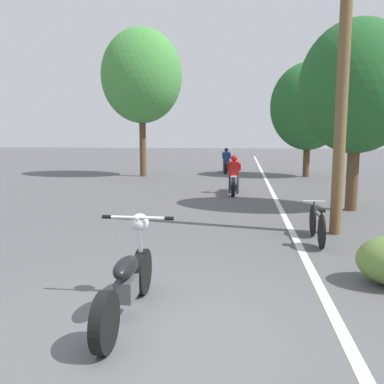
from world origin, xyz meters
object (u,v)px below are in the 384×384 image
(motorcycle_foreground, at_px, (128,279))
(motorcycle_rider_far, at_px, (226,163))
(utility_pole, at_px, (343,76))
(bicycle_parked, at_px, (317,225))
(roadside_tree_right_near, at_px, (357,87))
(motorcycle_rider_lead, at_px, (234,179))
(roadside_tree_right_far, at_px, (308,107))
(roadside_tree_left, at_px, (142,76))

(motorcycle_foreground, height_order, motorcycle_rider_far, motorcycle_rider_far)
(utility_pole, bearing_deg, bicycle_parked, -124.75)
(motorcycle_rider_far, distance_m, bicycle_parked, 14.74)
(roadside_tree_right_near, distance_m, motorcycle_foreground, 8.88)
(motorcycle_rider_lead, bearing_deg, motorcycle_foreground, -95.50)
(roadside_tree_right_far, height_order, motorcycle_foreground, roadside_tree_right_far)
(utility_pole, xyz_separation_m, motorcycle_foreground, (-3.24, -4.36, -2.81))
(roadside_tree_left, height_order, motorcycle_rider_lead, roadside_tree_left)
(motorcycle_rider_lead, bearing_deg, roadside_tree_right_far, 61.47)
(roadside_tree_right_near, height_order, motorcycle_rider_far, roadside_tree_right_near)
(roadside_tree_right_far, distance_m, roadside_tree_left, 8.28)
(motorcycle_rider_lead, height_order, motorcycle_rider_far, motorcycle_rider_lead)
(motorcycle_foreground, relative_size, bicycle_parked, 1.28)
(roadside_tree_right_far, distance_m, motorcycle_rider_far, 5.30)
(motorcycle_rider_lead, distance_m, bicycle_parked, 6.69)
(motorcycle_foreground, xyz_separation_m, motorcycle_rider_far, (0.36, 18.17, 0.08))
(roadside_tree_right_near, distance_m, motorcycle_rider_lead, 5.19)
(utility_pole, height_order, roadside_tree_right_far, utility_pole)
(roadside_tree_left, relative_size, motorcycle_foreground, 3.50)
(utility_pole, distance_m, roadside_tree_right_near, 3.05)
(motorcycle_foreground, bearing_deg, roadside_tree_right_near, 59.41)
(bicycle_parked, bearing_deg, motorcycle_rider_far, 99.27)
(roadside_tree_right_near, xyz_separation_m, motorcycle_foreground, (-4.27, -7.22, -2.89))
(roadside_tree_right_near, height_order, roadside_tree_left, roadside_tree_left)
(roadside_tree_left, height_order, motorcycle_foreground, roadside_tree_left)
(roadside_tree_left, bearing_deg, roadside_tree_right_far, 5.26)
(roadside_tree_right_near, relative_size, motorcycle_rider_lead, 2.43)
(motorcycle_foreground, bearing_deg, utility_pole, 53.34)
(roadside_tree_right_near, height_order, roadside_tree_right_far, roadside_tree_right_far)
(utility_pole, bearing_deg, motorcycle_rider_far, 101.79)
(roadside_tree_right_far, bearing_deg, roadside_tree_right_near, -90.82)
(motorcycle_rider_far, xyz_separation_m, bicycle_parked, (2.37, -14.55, -0.17))
(roadside_tree_right_near, relative_size, roadside_tree_left, 0.71)
(utility_pole, relative_size, bicycle_parked, 3.91)
(roadside_tree_right_far, relative_size, motorcycle_rider_lead, 2.65)
(motorcycle_rider_far, height_order, bicycle_parked, motorcycle_rider_far)
(roadside_tree_right_near, relative_size, motorcycle_foreground, 2.48)
(roadside_tree_left, height_order, bicycle_parked, roadside_tree_left)
(roadside_tree_right_near, xyz_separation_m, bicycle_parked, (-1.54, -3.60, -2.98))
(roadside_tree_right_near, xyz_separation_m, roadside_tree_right_far, (0.13, 9.16, 0.11))
(utility_pole, height_order, motorcycle_foreground, utility_pole)
(motorcycle_foreground, distance_m, motorcycle_rider_lead, 10.13)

